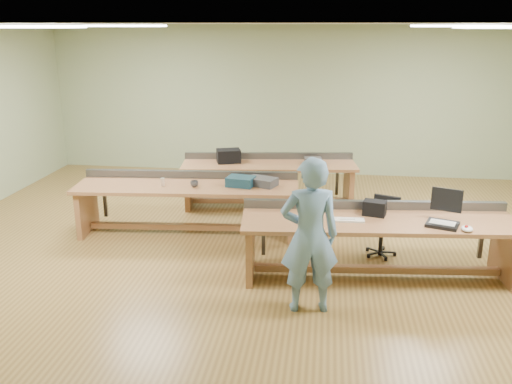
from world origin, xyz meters
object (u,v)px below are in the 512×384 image
at_px(workbench_front, 378,233).
at_px(workbench_back, 269,174).
at_px(task_chair, 382,234).
at_px(parts_bin_grey, 262,182).
at_px(person, 310,236).
at_px(camera_bag, 375,208).
at_px(mug, 194,184).
at_px(parts_bin_teal, 241,181).
at_px(laptop_base, 442,224).
at_px(workbench_mid, 188,196).
at_px(drinks_can, 163,182).

relative_size(workbench_front, workbench_back, 1.12).
height_order(workbench_back, task_chair, workbench_back).
relative_size(workbench_back, parts_bin_grey, 7.07).
xyz_separation_m(person, camera_bag, (0.75, 1.07, -0.02)).
distance_m(camera_bag, mug, 2.64).
bearing_deg(parts_bin_teal, parts_bin_grey, 11.08).
bearing_deg(workbench_back, camera_bag, -64.25).
bearing_deg(mug, person, -48.64).
relative_size(laptop_base, parts_bin_teal, 0.92).
xyz_separation_m(workbench_back, person, (0.81, -3.48, 0.30)).
bearing_deg(task_chair, laptop_base, -33.62).
bearing_deg(person, workbench_back, -87.04).
xyz_separation_m(parts_bin_teal, mug, (-0.65, -0.14, -0.02)).
xyz_separation_m(task_chair, mug, (-2.66, 0.34, 0.50)).
bearing_deg(workbench_back, person, -84.05).
bearing_deg(workbench_front, parts_bin_teal, 142.93).
distance_m(workbench_back, laptop_base, 3.56).
xyz_separation_m(workbench_mid, camera_bag, (2.62, -1.01, 0.28)).
bearing_deg(workbench_front, task_chair, 73.69).
xyz_separation_m(workbench_back, task_chair, (1.74, -1.86, -0.27)).
distance_m(workbench_front, workbench_mid, 2.89).
height_order(person, parts_bin_teal, person).
height_order(parts_bin_teal, drinks_can, parts_bin_teal).
height_order(camera_bag, parts_bin_grey, camera_bag).
relative_size(camera_bag, parts_bin_teal, 0.71).
distance_m(workbench_front, parts_bin_teal, 2.21).
height_order(workbench_mid, laptop_base, workbench_mid).
distance_m(workbench_front, mug, 2.73).
relative_size(workbench_front, parts_bin_grey, 7.95).
distance_m(workbench_back, drinks_can, 2.08).
xyz_separation_m(workbench_back, drinks_can, (-1.39, -1.53, 0.25)).
bearing_deg(workbench_back, task_chair, -54.04).
xyz_separation_m(laptop_base, camera_bag, (-0.76, 0.28, 0.07)).
relative_size(task_chair, mug, 6.90).
bearing_deg(workbench_back, workbench_front, -64.78).
relative_size(workbench_front, parts_bin_teal, 8.79).
distance_m(task_chair, parts_bin_grey, 1.86).
xyz_separation_m(workbench_mid, parts_bin_grey, (1.09, 0.08, 0.24)).
distance_m(mug, drinks_can, 0.47).
height_order(task_chair, drinks_can, drinks_can).
relative_size(person, laptop_base, 4.86).
height_order(workbench_front, parts_bin_teal, parts_bin_teal).
bearing_deg(drinks_can, parts_bin_grey, 8.07).
xyz_separation_m(camera_bag, drinks_can, (-2.95, 0.89, -0.04)).
bearing_deg(mug, laptop_base, -19.88).
bearing_deg(drinks_can, workbench_front, -18.68).
relative_size(camera_bag, task_chair, 0.34).
height_order(workbench_back, mug, workbench_back).
distance_m(workbench_mid, person, 2.81).
bearing_deg(workbench_mid, camera_bag, -25.78).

